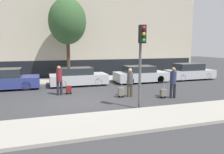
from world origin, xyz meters
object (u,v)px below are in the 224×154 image
object	(u,v)px
parked_car_3	(189,72)
bare_tree_near_crossing	(67,22)
parked_car_0	(4,80)
trolley_left	(69,89)
parked_car_1	(78,77)
pedestrian_right	(173,81)
pedestrian_left	(59,78)
parked_bicycle	(129,73)
pedestrian_center	(130,81)
trolley_right	(163,93)
traffic_light	(141,50)
parked_car_2	(140,75)
trolley_center	(121,92)

from	to	relation	value
parked_car_3	bare_tree_near_crossing	distance (m)	11.22
parked_car_0	trolley_left	world-z (taller)	parked_car_0
parked_car_1	pedestrian_right	size ratio (longest dim) A/B	2.38
pedestrian_left	pedestrian_right	world-z (taller)	pedestrian_left
parked_car_3	parked_bicycle	xyz separation A→B (m)	(-4.59, 2.55, -0.17)
pedestrian_center	parked_bicycle	distance (m)	7.56
parked_bicycle	bare_tree_near_crossing	size ratio (longest dim) A/B	0.27
parked_car_3	trolley_right	bearing A→B (deg)	-137.20
pedestrian_right	trolley_right	distance (m)	0.88
parked_car_0	pedestrian_center	distance (m)	8.57
parked_car_3	traffic_light	distance (m)	10.75
parked_car_2	parked_bicycle	xyz separation A→B (m)	(0.10, 2.59, -0.14)
trolley_left	trolley_right	world-z (taller)	trolley_left
parked_car_2	parked_car_0	bearing A→B (deg)	179.08
parked_car_3	pedestrian_center	size ratio (longest dim) A/B	2.54
pedestrian_center	trolley_center	size ratio (longest dim) A/B	1.50
trolley_right	trolley_left	bearing A→B (deg)	151.64
parked_car_3	parked_bicycle	world-z (taller)	parked_car_3
trolley_center	trolley_right	size ratio (longest dim) A/B	1.05
pedestrian_left	parked_car_1	bearing A→B (deg)	-126.86
trolley_center	traffic_light	distance (m)	3.45
trolley_center	parked_bicycle	xyz separation A→B (m)	(3.38, 7.01, 0.16)
parked_car_0	parked_car_3	bearing A→B (deg)	-0.45
parked_car_1	parked_bicycle	world-z (taller)	parked_car_1
trolley_center	parked_car_1	bearing A→B (deg)	110.56
parked_car_1	parked_car_2	size ratio (longest dim) A/B	0.99
trolley_left	trolley_right	distance (m)	5.61
pedestrian_right	trolley_left	bearing A→B (deg)	166.67
pedestrian_left	pedestrian_center	xyz separation A→B (m)	(3.84, -1.67, -0.07)
pedestrian_right	traffic_light	size ratio (longest dim) A/B	0.46
parked_car_0	parked_car_2	bearing A→B (deg)	-0.92
trolley_center	trolley_right	distance (m)	2.36
pedestrian_center	pedestrian_right	bearing A→B (deg)	-27.47
pedestrian_left	traffic_light	world-z (taller)	traffic_light
parked_car_1	traffic_light	size ratio (longest dim) A/B	1.08
pedestrian_left	bare_tree_near_crossing	xyz separation A→B (m)	(1.19, 5.32, 3.88)
parked_car_0	bare_tree_near_crossing	size ratio (longest dim) A/B	0.67
pedestrian_left	trolley_left	world-z (taller)	pedestrian_left
pedestrian_right	parked_car_2	bearing A→B (deg)	97.91
bare_tree_near_crossing	trolley_center	bearing A→B (deg)	-73.26
parked_car_2	pedestrian_center	xyz separation A→B (m)	(-2.73, -4.40, 0.30)
parked_car_0	trolley_left	distance (m)	4.86
parked_car_0	parked_car_1	xyz separation A→B (m)	(4.99, 0.01, -0.03)
parked_car_1	parked_bicycle	xyz separation A→B (m)	(5.10, 2.42, -0.14)
traffic_light	parked_car_2	bearing A→B (deg)	64.84
pedestrian_center	trolley_right	bearing A→B (deg)	-30.96
trolley_left	trolley_center	size ratio (longest dim) A/B	0.96
parked_car_1	pedestrian_right	world-z (taller)	pedestrian_right
trolley_right	traffic_light	distance (m)	3.61
parked_car_1	parked_car_2	world-z (taller)	parked_car_2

